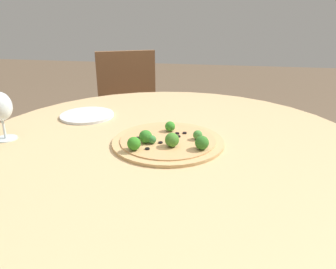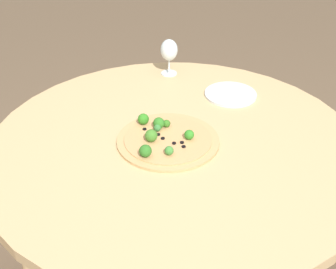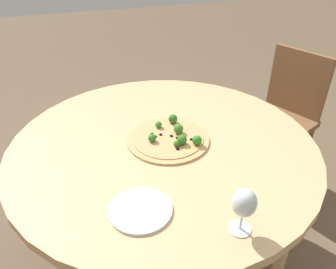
% 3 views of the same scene
% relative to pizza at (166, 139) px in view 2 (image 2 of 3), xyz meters
% --- Properties ---
extents(dining_table, '(1.32, 1.32, 0.73)m').
position_rel_pizza_xyz_m(dining_table, '(-0.03, -0.01, -0.06)').
color(dining_table, tan).
rests_on(dining_table, ground_plane).
extents(pizza, '(0.36, 0.36, 0.06)m').
position_rel_pizza_xyz_m(pizza, '(0.00, 0.00, 0.00)').
color(pizza, tan).
rests_on(pizza, dining_table).
extents(wine_glass, '(0.08, 0.08, 0.16)m').
position_rel_pizza_xyz_m(wine_glass, '(0.05, -0.54, 0.10)').
color(wine_glass, silver).
rests_on(wine_glass, dining_table).
extents(plate_near, '(0.21, 0.21, 0.01)m').
position_rel_pizza_xyz_m(plate_near, '(-0.22, -0.36, -0.01)').
color(plate_near, silver).
rests_on(plate_near, dining_table).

